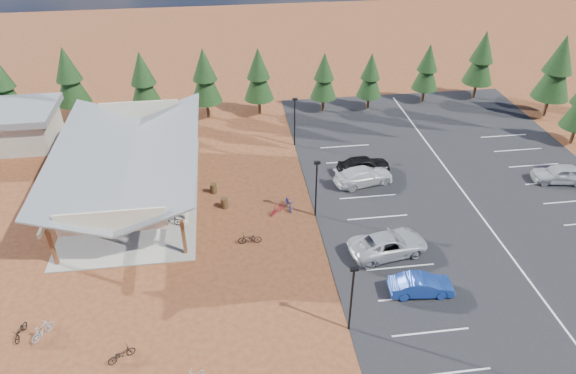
{
  "coord_description": "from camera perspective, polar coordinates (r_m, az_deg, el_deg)",
  "views": [
    {
      "loc": [
        -1.68,
        -31.24,
        25.37
      ],
      "look_at": [
        2.93,
        3.39,
        2.07
      ],
      "focal_mm": 32.0,
      "sensor_mm": 36.0,
      "label": 1
    }
  ],
  "objects": [
    {
      "name": "concrete_pad",
      "position": [
        46.61,
        -16.57,
        -0.78
      ],
      "size": [
        10.6,
        18.6,
        0.1
      ],
      "primitive_type": "cube",
      "color": "gray",
      "rests_on": "ground"
    },
    {
      "name": "bike_8",
      "position": [
        36.77,
        -27.57,
        -14.0
      ],
      "size": [
        0.76,
        1.65,
        0.84
      ],
      "primitive_type": "imported",
      "rotation": [
        0.0,
        0.0,
        -0.13
      ],
      "color": "black",
      "rests_on": "ground"
    },
    {
      "name": "lamp_post_0",
      "position": [
        31.58,
        7.1,
        -11.8
      ],
      "size": [
        0.5,
        0.25,
        5.14
      ],
      "color": "black",
      "rests_on": "ground"
    },
    {
      "name": "pine_5",
      "position": [
        58.02,
        4.01,
        12.2
      ],
      "size": [
        2.94,
        2.94,
        6.84
      ],
      "color": "#382314",
      "rests_on": "ground"
    },
    {
      "name": "pine_3",
      "position": [
        56.78,
        -9.24,
        12.08
      ],
      "size": [
        3.4,
        3.4,
        7.93
      ],
      "color": "#382314",
      "rests_on": "ground"
    },
    {
      "name": "pine_6",
      "position": [
        59.17,
        9.14,
        12.14
      ],
      "size": [
        2.83,
        2.83,
        6.6
      ],
      "color": "#382314",
      "rests_on": "ground"
    },
    {
      "name": "bike_5",
      "position": [
        45.47,
        -12.37,
        -0.1
      ],
      "size": [
        1.9,
        0.8,
        1.11
      ],
      "primitive_type": "imported",
      "rotation": [
        0.0,
        0.0,
        1.41
      ],
      "color": "#9EA0A6",
      "rests_on": "concrete_pad"
    },
    {
      "name": "bike_pavilion",
      "position": [
        44.67,
        -17.34,
        3.21
      ],
      "size": [
        11.65,
        19.4,
        4.97
      ],
      "color": "brown",
      "rests_on": "concrete_pad"
    },
    {
      "name": "car_4",
      "position": [
        47.76,
        8.42,
        2.44
      ],
      "size": [
        4.99,
        2.34,
        1.65
      ],
      "primitive_type": "imported",
      "rotation": [
        0.0,
        0.0,
        1.65
      ],
      "color": "black",
      "rests_on": "asphalt_lot"
    },
    {
      "name": "bike_6",
      "position": [
        45.94,
        -13.47,
        0.01
      ],
      "size": [
        1.93,
        1.13,
        0.96
      ],
      "primitive_type": "imported",
      "rotation": [
        0.0,
        0.0,
        1.28
      ],
      "color": "#153698",
      "rests_on": "concrete_pad"
    },
    {
      "name": "lamp_post_1",
      "position": [
        40.63,
        3.16,
        0.2
      ],
      "size": [
        0.5,
        0.25,
        5.14
      ],
      "color": "black",
      "rests_on": "ground"
    },
    {
      "name": "bike_3",
      "position": [
        51.48,
        -18.97,
        2.94
      ],
      "size": [
        1.68,
        0.91,
        0.97
      ],
      "primitive_type": "imported",
      "rotation": [
        0.0,
        0.0,
        1.27
      ],
      "color": "maroon",
      "rests_on": "concrete_pad"
    },
    {
      "name": "pine_2",
      "position": [
        57.07,
        -15.8,
        11.38
      ],
      "size": [
        3.42,
        3.42,
        7.96
      ],
      "color": "#382314",
      "rests_on": "ground"
    },
    {
      "name": "bike_0",
      "position": [
        42.39,
        -18.83,
        -4.18
      ],
      "size": [
        1.95,
        0.86,
        0.99
      ],
      "primitive_type": "imported",
      "rotation": [
        0.0,
        0.0,
        1.68
      ],
      "color": "black",
      "rests_on": "concrete_pad"
    },
    {
      "name": "trash_bin_1",
      "position": [
        45.2,
        -8.28,
        -0.15
      ],
      "size": [
        0.6,
        0.6,
        0.9
      ],
      "primitive_type": "cylinder",
      "color": "#3F2C16",
      "rests_on": "ground"
    },
    {
      "name": "car_2",
      "position": [
        38.79,
        11.1,
        -6.25
      ],
      "size": [
        6.27,
        3.7,
        1.64
      ],
      "primitive_type": "imported",
      "rotation": [
        0.0,
        0.0,
        1.75
      ],
      "color": "#A5A7AD",
      "rests_on": "asphalt_lot"
    },
    {
      "name": "asphalt_lot",
      "position": [
        47.14,
        19.19,
        -0.95
      ],
      "size": [
        27.0,
        44.0,
        0.04
      ],
      "primitive_type": "cube",
      "color": "black",
      "rests_on": "ground"
    },
    {
      "name": "bike_1",
      "position": [
        43.48,
        -18.5,
        -3.11
      ],
      "size": [
        1.59,
        0.89,
        0.92
      ],
      "primitive_type": "imported",
      "rotation": [
        0.0,
        0.0,
        1.89
      ],
      "color": "#9A9DA2",
      "rests_on": "concrete_pad"
    },
    {
      "name": "bike_9",
      "position": [
        36.09,
        -25.65,
        -14.18
      ],
      "size": [
        1.35,
        1.68,
        1.02
      ],
      "primitive_type": "imported",
      "rotation": [
        0.0,
        0.0,
        2.55
      ],
      "color": "#9A9EA3",
      "rests_on": "ground"
    },
    {
      "name": "lamp_post_2",
      "position": [
        50.92,
        0.75,
        7.61
      ],
      "size": [
        0.5,
        0.25,
        5.14
      ],
      "color": "black",
      "rests_on": "ground"
    },
    {
      "name": "bike_12",
      "position": [
        33.19,
        -18.04,
        -17.27
      ],
      "size": [
        1.77,
        1.35,
        0.89
      ],
      "primitive_type": "imported",
      "rotation": [
        0.0,
        0.0,
        2.08
      ],
      "color": "black",
      "rests_on": "ground"
    },
    {
      "name": "bike_7",
      "position": [
        50.08,
        -14.57,
        2.88
      ],
      "size": [
        1.72,
        0.75,
        1.0
      ],
      "primitive_type": "imported",
      "rotation": [
        0.0,
        0.0,
        1.74
      ],
      "color": "#A0190B",
      "rests_on": "concrete_pad"
    },
    {
      "name": "car_8",
      "position": [
        52.05,
        28.01,
        1.31
      ],
      "size": [
        5.12,
        2.76,
        1.66
      ],
      "primitive_type": "imported",
      "rotation": [
        0.0,
        0.0,
        -1.74
      ],
      "color": "#ADB0B5",
      "rests_on": "asphalt_lot"
    },
    {
      "name": "pine_8",
      "position": [
        65.03,
        20.71,
        13.27
      ],
      "size": [
        3.47,
        3.47,
        8.08
      ],
      "color": "#382314",
      "rests_on": "ground"
    },
    {
      "name": "ground",
      "position": [
        40.28,
        -3.51,
        -5.41
      ],
      "size": [
        140.0,
        140.0,
        0.0
      ],
      "primitive_type": "plane",
      "color": "#5F2919",
      "rests_on": "ground"
    },
    {
      "name": "bike_4",
      "position": [
        41.88,
        -13.0,
        -3.57
      ],
      "size": [
        2.01,
        1.04,
        1.01
      ],
      "primitive_type": "imported",
      "rotation": [
        0.0,
        0.0,
        1.37
      ],
      "color": "black",
      "rests_on": "concrete_pad"
    },
    {
      "name": "bike_16",
      "position": [
        39.29,
        -4.26,
        -5.73
      ],
      "size": [
        1.8,
        0.66,
        0.94
      ],
      "primitive_type": "imported",
      "rotation": [
        0.0,
        0.0,
        4.69
      ],
      "color": "black",
      "rests_on": "ground"
    },
    {
      "name": "pine_7",
      "position": [
        62.21,
        15.22,
        12.71
      ],
      "size": [
        3.0,
        3.0,
        6.99
      ],
      "color": "#382314",
      "rests_on": "ground"
    },
    {
      "name": "car_1",
      "position": [
        36.2,
        14.58,
        -10.52
      ],
      "size": [
        4.42,
        1.82,
        1.42
      ],
      "primitive_type": "imported",
      "rotation": [
        0.0,
        0.0,
        1.5
      ],
      "color": "navy",
      "rests_on": "asphalt_lot"
    },
    {
      "name": "pine_4",
      "position": [
        57.05,
        -3.31,
        12.38
      ],
      "size": [
        3.29,
        3.29,
        7.66
      ],
      "color": "#382314",
      "rests_on": "ground"
    },
    {
      "name": "pine_0",
      "position": [
        62.13,
        -29.16,
        9.94
      ],
      "size": [
        3.26,
        3.26,
        7.6
      ],
      "color": "#382314",
      "rests_on": "ground"
    },
    {
      "name": "pine_1",
      "position": [
        60.05,
        -23.19,
        11.23
      ],
      "size": [
        3.55,
        3.55,
        8.28
      ],
      "color": "#382314",
      "rests_on": "ground"
    },
    {
      "name": "bike_15",
      "position": [
        42.18,
        -1.25,
        -2.52
      ],
      "size": [
        1.4,
        1.3,
        0.9
      ],
      "primitive_type": "imported",
      "rotation": [
        0.0,
        0.0,
        2.29
      ],
      "color": "maroon",
      "rests_on": "ground"
    },
    {
      "name": "trash_bin_0",
      "position": [
        43.24,
        -7.08,
        -1.78
      ],
      "size": [
        0.6,
        0.6,
        0.9
      ],
      "primitive_type": "cylinder",
      "color": "#3F2C16",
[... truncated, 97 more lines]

